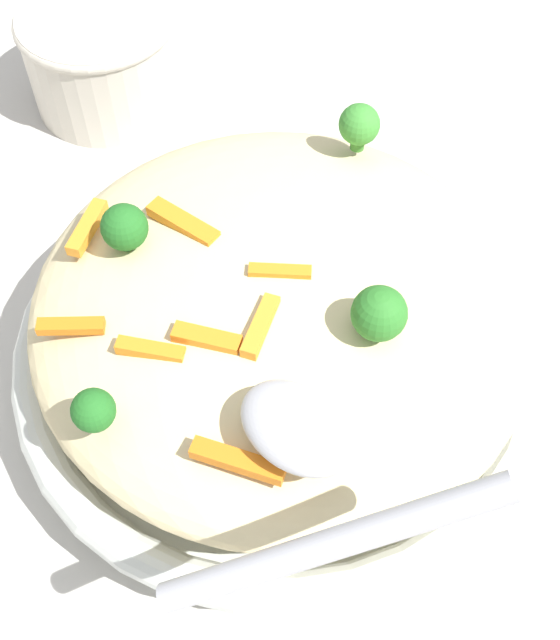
% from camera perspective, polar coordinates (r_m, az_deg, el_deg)
% --- Properties ---
extents(ground_plane, '(2.40, 2.40, 0.00)m').
position_cam_1_polar(ground_plane, '(0.51, 0.00, -4.11)').
color(ground_plane, beige).
extents(serving_bowl, '(0.31, 0.31, 0.05)m').
position_cam_1_polar(serving_bowl, '(0.49, 0.00, -2.50)').
color(serving_bowl, silver).
rests_on(serving_bowl, ground_plane).
extents(pasta_mound, '(0.28, 0.27, 0.07)m').
position_cam_1_polar(pasta_mound, '(0.45, 0.00, 0.73)').
color(pasta_mound, beige).
rests_on(pasta_mound, serving_bowl).
extents(carrot_piece_0, '(0.04, 0.03, 0.01)m').
position_cam_1_polar(carrot_piece_0, '(0.37, -2.95, -9.75)').
color(carrot_piece_0, orange).
rests_on(carrot_piece_0, pasta_mound).
extents(carrot_piece_1, '(0.02, 0.04, 0.01)m').
position_cam_1_polar(carrot_piece_1, '(0.40, -1.36, -0.44)').
color(carrot_piece_1, orange).
rests_on(carrot_piece_1, pasta_mound).
extents(carrot_piece_2, '(0.02, 0.04, 0.01)m').
position_cam_1_polar(carrot_piece_2, '(0.46, -13.27, 6.30)').
color(carrot_piece_2, orange).
rests_on(carrot_piece_2, pasta_mound).
extents(carrot_piece_3, '(0.04, 0.01, 0.01)m').
position_cam_1_polar(carrot_piece_3, '(0.45, -6.76, 6.71)').
color(carrot_piece_3, orange).
rests_on(carrot_piece_3, pasta_mound).
extents(carrot_piece_4, '(0.03, 0.03, 0.01)m').
position_cam_1_polar(carrot_piece_4, '(0.42, -14.36, -0.40)').
color(carrot_piece_4, orange).
rests_on(carrot_piece_4, pasta_mound).
extents(carrot_piece_5, '(0.03, 0.02, 0.01)m').
position_cam_1_polar(carrot_piece_5, '(0.40, -4.72, -1.65)').
color(carrot_piece_5, orange).
rests_on(carrot_piece_5, pasta_mound).
extents(carrot_piece_6, '(0.03, 0.03, 0.01)m').
position_cam_1_polar(carrot_piece_6, '(0.42, -0.54, 3.56)').
color(carrot_piece_6, orange).
rests_on(carrot_piece_6, pasta_mound).
extents(carrot_piece_7, '(0.03, 0.02, 0.01)m').
position_cam_1_polar(carrot_piece_7, '(0.40, -9.00, -2.09)').
color(carrot_piece_7, orange).
rests_on(carrot_piece_7, pasta_mound).
extents(broccoli_floret_0, '(0.03, 0.03, 0.03)m').
position_cam_1_polar(broccoli_floret_0, '(0.39, 6.91, 0.41)').
color(broccoli_floret_0, '#296820').
rests_on(broccoli_floret_0, pasta_mound).
extents(broccoli_floret_1, '(0.02, 0.02, 0.02)m').
position_cam_1_polar(broccoli_floret_1, '(0.38, -12.85, -6.17)').
color(broccoli_floret_1, '#205B1C').
rests_on(broccoli_floret_1, pasta_mound).
extents(broccoli_floret_2, '(0.02, 0.02, 0.03)m').
position_cam_1_polar(broccoli_floret_2, '(0.48, 5.54, 13.35)').
color(broccoli_floret_2, '#377928').
rests_on(broccoli_floret_2, pasta_mound).
extents(broccoli_floret_3, '(0.03, 0.03, 0.03)m').
position_cam_1_polar(broccoli_floret_3, '(0.44, -10.77, 6.33)').
color(broccoli_floret_3, '#205B1C').
rests_on(broccoli_floret_3, pasta_mound).
extents(serving_spoon, '(0.12, 0.12, 0.07)m').
position_cam_1_polar(serving_spoon, '(0.35, 1.81, -9.86)').
color(serving_spoon, '#B7B7BC').
rests_on(serving_spoon, pasta_mound).
extents(companion_bowl, '(0.12, 0.12, 0.08)m').
position_cam_1_polar(companion_bowl, '(0.67, -12.29, 17.61)').
color(companion_bowl, beige).
rests_on(companion_bowl, ground_plane).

